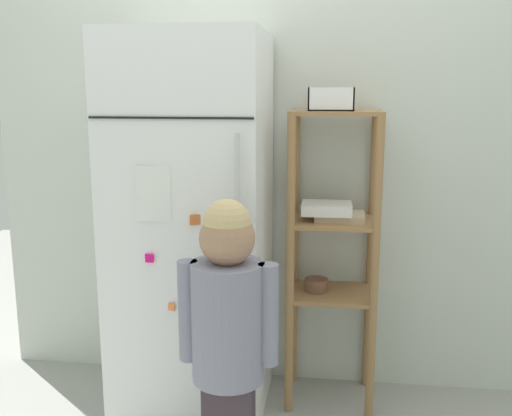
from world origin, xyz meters
TOP-DOWN VIEW (x-y plane):
  - ground_plane at (0.00, 0.00)m, footprint 6.00×6.00m
  - kitchen_wall_back at (0.00, 0.35)m, footprint 2.63×0.03m
  - refrigerator at (-0.30, 0.02)m, footprint 0.62×0.63m
  - child_standing at (-0.05, -0.52)m, footprint 0.34×0.25m
  - pantry_shelf_unit at (0.29, 0.16)m, footprint 0.39×0.31m
  - fruit_bin at (0.28, 0.15)m, footprint 0.18×0.19m

SIDE VIEW (x-z plane):
  - ground_plane at x=0.00m, z-range 0.00..0.00m
  - child_standing at x=-0.05m, z-range 0.11..1.16m
  - pantry_shelf_unit at x=0.29m, z-range 0.12..1.42m
  - refrigerator at x=-0.30m, z-range 0.00..1.62m
  - kitchen_wall_back at x=0.00m, z-range 0.00..2.12m
  - fruit_bin at x=0.28m, z-range 1.30..1.39m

